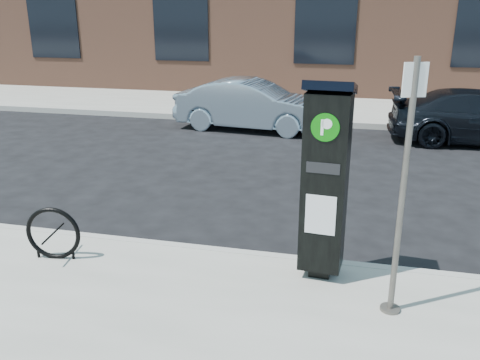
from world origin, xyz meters
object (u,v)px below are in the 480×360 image
(parking_kiosk, at_px, (325,180))
(bike_rack, at_px, (53,234))
(car_silver, at_px, (252,105))
(sign_pole, at_px, (402,195))

(parking_kiosk, xyz_separation_m, bike_rack, (-3.14, -0.35, -0.81))
(bike_rack, relative_size, car_silver, 0.17)
(sign_pole, bearing_deg, car_silver, 91.34)
(sign_pole, height_order, car_silver, sign_pole)
(sign_pole, relative_size, bike_rack, 3.74)
(bike_rack, height_order, car_silver, car_silver)
(car_silver, bearing_deg, parking_kiosk, -156.36)
(parking_kiosk, height_order, car_silver, parking_kiosk)
(parking_kiosk, bearing_deg, car_silver, 112.31)
(sign_pole, distance_m, bike_rack, 4.00)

